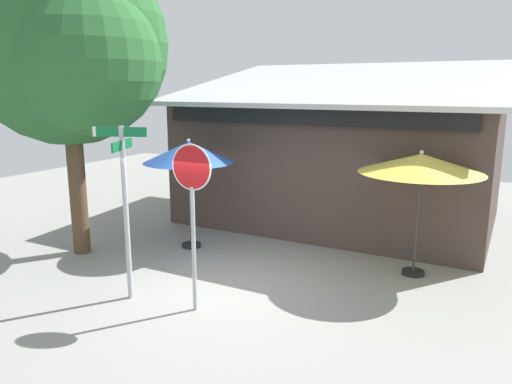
{
  "coord_description": "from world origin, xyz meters",
  "views": [
    {
      "loc": [
        4.62,
        -7.18,
        3.65
      ],
      "look_at": [
        0.1,
        1.2,
        1.6
      ],
      "focal_mm": 34.15,
      "sensor_mm": 36.0,
      "label": 1
    }
  ],
  "objects_px": {
    "stop_sign": "(192,197)",
    "shade_tree": "(71,48)",
    "street_sign_post": "(125,195)",
    "patio_umbrella_royal_blue_left": "(189,153)",
    "patio_umbrella_mustard_center": "(421,164)"
  },
  "relations": [
    {
      "from": "patio_umbrella_royal_blue_left",
      "to": "patio_umbrella_mustard_center",
      "type": "relative_size",
      "value": 1.02
    },
    {
      "from": "stop_sign",
      "to": "patio_umbrella_royal_blue_left",
      "type": "relative_size",
      "value": 1.1
    },
    {
      "from": "patio_umbrella_royal_blue_left",
      "to": "stop_sign",
      "type": "bearing_deg",
      "value": -53.05
    },
    {
      "from": "stop_sign",
      "to": "shade_tree",
      "type": "distance_m",
      "value": 4.59
    },
    {
      "from": "patio_umbrella_royal_blue_left",
      "to": "street_sign_post",
      "type": "bearing_deg",
      "value": -75.82
    },
    {
      "from": "street_sign_post",
      "to": "patio_umbrella_royal_blue_left",
      "type": "height_order",
      "value": "street_sign_post"
    },
    {
      "from": "street_sign_post",
      "to": "stop_sign",
      "type": "distance_m",
      "value": 1.3
    },
    {
      "from": "street_sign_post",
      "to": "shade_tree",
      "type": "distance_m",
      "value": 3.73
    },
    {
      "from": "stop_sign",
      "to": "shade_tree",
      "type": "xyz_separation_m",
      "value": [
        -3.7,
        1.07,
        2.5
      ]
    },
    {
      "from": "street_sign_post",
      "to": "shade_tree",
      "type": "height_order",
      "value": "shade_tree"
    },
    {
      "from": "stop_sign",
      "to": "patio_umbrella_royal_blue_left",
      "type": "distance_m",
      "value": 3.35
    },
    {
      "from": "patio_umbrella_mustard_center",
      "to": "shade_tree",
      "type": "xyz_separation_m",
      "value": [
        -6.61,
        -2.29,
        2.22
      ]
    },
    {
      "from": "shade_tree",
      "to": "patio_umbrella_royal_blue_left",
      "type": "bearing_deg",
      "value": 43.31
    },
    {
      "from": "street_sign_post",
      "to": "patio_umbrella_royal_blue_left",
      "type": "xyz_separation_m",
      "value": [
        -0.71,
        2.82,
        0.35
      ]
    },
    {
      "from": "stop_sign",
      "to": "shade_tree",
      "type": "height_order",
      "value": "shade_tree"
    }
  ]
}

